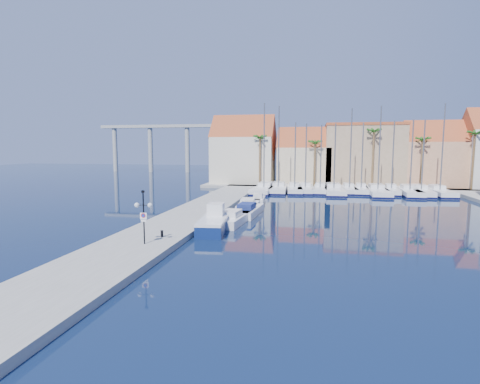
# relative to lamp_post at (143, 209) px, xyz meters

# --- Properties ---
(ground) EXTENTS (260.00, 260.00, 0.00)m
(ground) POSITION_rel_lamp_post_xyz_m (8.17, 2.20, -3.10)
(ground) COLOR black
(ground) RESTS_ON ground
(quay_west) EXTENTS (6.00, 77.00, 0.50)m
(quay_west) POSITION_rel_lamp_post_xyz_m (-0.83, 15.70, -2.85)
(quay_west) COLOR gray
(quay_west) RESTS_ON ground
(shore_north) EXTENTS (54.00, 16.00, 0.50)m
(shore_north) POSITION_rel_lamp_post_xyz_m (18.17, 50.20, -2.85)
(shore_north) COLOR gray
(shore_north) RESTS_ON ground
(lamp_post) EXTENTS (1.34, 0.43, 3.96)m
(lamp_post) POSITION_rel_lamp_post_xyz_m (0.00, 0.00, 0.00)
(lamp_post) COLOR black
(lamp_post) RESTS_ON quay_west
(bollard) EXTENTS (0.21, 0.21, 0.52)m
(bollard) POSITION_rel_lamp_post_xyz_m (0.39, 2.29, -2.34)
(bollard) COLOR black
(bollard) RESTS_ON quay_west
(fishing_boat) EXTENTS (2.94, 6.89, 2.34)m
(fishing_boat) POSITION_rel_lamp_post_xyz_m (3.25, 7.51, -2.32)
(fishing_boat) COLOR navy
(fishing_boat) RESTS_ON ground
(motorboat_west_0) EXTENTS (2.82, 7.13, 1.40)m
(motorboat_west_0) POSITION_rel_lamp_post_xyz_m (4.25, 11.04, -2.59)
(motorboat_west_0) COLOR white
(motorboat_west_0) RESTS_ON ground
(motorboat_west_1) EXTENTS (2.72, 7.30, 1.40)m
(motorboat_west_1) POSITION_rel_lamp_post_xyz_m (4.87, 15.91, -2.59)
(motorboat_west_1) COLOR white
(motorboat_west_1) RESTS_ON ground
(motorboat_west_2) EXTENTS (2.59, 7.15, 1.40)m
(motorboat_west_2) POSITION_rel_lamp_post_xyz_m (4.27, 19.79, -2.59)
(motorboat_west_2) COLOR white
(motorboat_west_2) RESTS_ON ground
(motorboat_west_3) EXTENTS (1.94, 5.11, 1.40)m
(motorboat_west_3) POSITION_rel_lamp_post_xyz_m (4.77, 24.66, -2.59)
(motorboat_west_3) COLOR white
(motorboat_west_3) RESTS_ON ground
(sailboat_0) EXTENTS (3.62, 11.82, 14.75)m
(sailboat_0) POSITION_rel_lamp_post_xyz_m (3.92, 37.60, -2.51)
(sailboat_0) COLOR white
(sailboat_0) RESTS_ON ground
(sailboat_1) EXTENTS (3.18, 10.80, 14.36)m
(sailboat_1) POSITION_rel_lamp_post_xyz_m (6.18, 38.57, -2.50)
(sailboat_1) COLOR white
(sailboat_1) RESTS_ON ground
(sailboat_2) EXTENTS (3.20, 9.31, 11.61)m
(sailboat_2) POSITION_rel_lamp_post_xyz_m (8.91, 38.24, -2.51)
(sailboat_2) COLOR white
(sailboat_2) RESTS_ON ground
(sailboat_3) EXTENTS (2.64, 9.46, 11.42)m
(sailboat_3) POSITION_rel_lamp_post_xyz_m (10.70, 38.78, -2.52)
(sailboat_3) COLOR white
(sailboat_3) RESTS_ON ground
(sailboat_4) EXTENTS (2.73, 8.80, 11.20)m
(sailboat_4) POSITION_rel_lamp_post_xyz_m (13.16, 38.71, -2.51)
(sailboat_4) COLOR white
(sailboat_4) RESTS_ON ground
(sailboat_5) EXTENTS (3.48, 11.63, 11.34)m
(sailboat_5) POSITION_rel_lamp_post_xyz_m (15.29, 38.15, -2.55)
(sailboat_5) COLOR white
(sailboat_5) RESTS_ON ground
(sailboat_6) EXTENTS (2.60, 8.20, 13.83)m
(sailboat_6) POSITION_rel_lamp_post_xyz_m (17.84, 39.18, -2.45)
(sailboat_6) COLOR white
(sailboat_6) RESTS_ON ground
(sailboat_7) EXTENTS (2.83, 8.56, 11.51)m
(sailboat_7) POSITION_rel_lamp_post_xyz_m (19.75, 39.23, -2.50)
(sailboat_7) COLOR white
(sailboat_7) RESTS_ON ground
(sailboat_8) EXTENTS (3.17, 11.64, 13.95)m
(sailboat_8) POSITION_rel_lamp_post_xyz_m (22.09, 37.93, -2.52)
(sailboat_8) COLOR white
(sailboat_8) RESTS_ON ground
(sailboat_9) EXTENTS (2.72, 8.30, 11.73)m
(sailboat_9) POSITION_rel_lamp_post_xyz_m (24.42, 39.10, -2.49)
(sailboat_9) COLOR white
(sailboat_9) RESTS_ON ground
(sailboat_10) EXTENTS (3.04, 10.58, 11.82)m
(sailboat_10) POSITION_rel_lamp_post_xyz_m (26.91, 38.01, -2.53)
(sailboat_10) COLOR white
(sailboat_10) RESTS_ON ground
(sailboat_11) EXTENTS (3.47, 10.44, 11.80)m
(sailboat_11) POSITION_rel_lamp_post_xyz_m (28.74, 38.55, -2.53)
(sailboat_11) COLOR white
(sailboat_11) RESTS_ON ground
(sailboat_12) EXTENTS (2.86, 9.88, 14.22)m
(sailboat_12) POSITION_rel_lamp_post_xyz_m (31.42, 38.62, -2.49)
(sailboat_12) COLOR white
(sailboat_12) RESTS_ON ground
(building_0) EXTENTS (12.30, 9.00, 13.50)m
(building_0) POSITION_rel_lamp_post_xyz_m (-1.83, 49.20, 3.42)
(building_0) COLOR beige
(building_0) RESTS_ON shore_north
(building_1) EXTENTS (10.30, 8.00, 11.00)m
(building_1) POSITION_rel_lamp_post_xyz_m (10.17, 49.20, 2.20)
(building_1) COLOR #C3B18A
(building_1) RESTS_ON shore_north
(building_2) EXTENTS (14.20, 10.20, 11.50)m
(building_2) POSITION_rel_lamp_post_xyz_m (21.17, 50.20, 3.16)
(building_2) COLOR #A08562
(building_2) RESTS_ON shore_north
(building_3) EXTENTS (10.30, 8.00, 12.00)m
(building_3) POSITION_rel_lamp_post_xyz_m (33.17, 49.20, 2.76)
(building_3) COLOR tan
(building_3) RESTS_ON shore_north
(palm_0) EXTENTS (2.60, 2.60, 10.15)m
(palm_0) POSITION_rel_lamp_post_xyz_m (2.17, 44.20, 5.98)
(palm_0) COLOR brown
(palm_0) RESTS_ON shore_north
(palm_1) EXTENTS (2.60, 2.60, 9.15)m
(palm_1) POSITION_rel_lamp_post_xyz_m (12.17, 44.20, 5.04)
(palm_1) COLOR brown
(palm_1) RESTS_ON shore_north
(palm_2) EXTENTS (2.60, 2.60, 11.15)m
(palm_2) POSITION_rel_lamp_post_xyz_m (22.17, 44.20, 6.92)
(palm_2) COLOR brown
(palm_2) RESTS_ON shore_north
(palm_3) EXTENTS (2.60, 2.60, 9.65)m
(palm_3) POSITION_rel_lamp_post_xyz_m (30.17, 44.20, 5.51)
(palm_3) COLOR brown
(palm_3) RESTS_ON shore_north
(palm_4) EXTENTS (2.60, 2.60, 10.65)m
(palm_4) POSITION_rel_lamp_post_xyz_m (38.17, 44.20, 6.45)
(palm_4) COLOR brown
(palm_4) RESTS_ON shore_north
(viaduct) EXTENTS (48.00, 2.20, 14.45)m
(viaduct) POSITION_rel_lamp_post_xyz_m (-30.91, 84.20, 7.15)
(viaduct) COLOR #9E9E99
(viaduct) RESTS_ON ground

